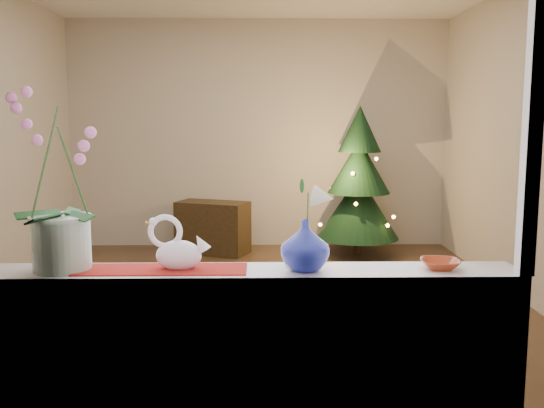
% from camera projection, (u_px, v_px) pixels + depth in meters
% --- Properties ---
extents(ground, '(5.00, 5.00, 0.00)m').
position_uv_depth(ground, '(258.00, 307.00, 4.97)').
color(ground, '#322114').
rests_on(ground, ground).
extents(wall_back, '(4.50, 0.10, 2.70)m').
position_uv_depth(wall_back, '(258.00, 134.00, 7.26)').
color(wall_back, '#BBB2A4').
rests_on(wall_back, ground).
extents(wall_front, '(4.50, 0.10, 2.70)m').
position_uv_depth(wall_front, '(253.00, 168.00, 2.31)').
color(wall_front, '#BBB2A4').
rests_on(wall_front, ground).
extents(wall_right, '(0.10, 5.00, 2.70)m').
position_uv_depth(wall_right, '(539.00, 142.00, 4.82)').
color(wall_right, '#BBB2A4').
rests_on(wall_right, ground).
extents(window_apron, '(2.20, 0.08, 0.88)m').
position_uv_depth(window_apron, '(254.00, 389.00, 2.47)').
color(window_apron, white).
rests_on(window_apron, ground).
extents(windowsill, '(2.20, 0.26, 0.04)m').
position_uv_depth(windowsill, '(254.00, 274.00, 2.50)').
color(windowsill, white).
rests_on(windowsill, window_apron).
extents(window_frame, '(2.22, 0.06, 1.60)m').
position_uv_depth(window_frame, '(253.00, 75.00, 2.29)').
color(window_frame, white).
rests_on(window_frame, windowsill).
extents(runner, '(0.70, 0.20, 0.01)m').
position_uv_depth(runner, '(162.00, 269.00, 2.49)').
color(runner, maroon).
rests_on(runner, windowsill).
extents(orchid_pot, '(0.32, 0.32, 0.74)m').
position_uv_depth(orchid_pot, '(58.00, 180.00, 2.44)').
color(orchid_pot, beige).
rests_on(orchid_pot, windowsill).
extents(swan, '(0.28, 0.21, 0.22)m').
position_uv_depth(swan, '(179.00, 244.00, 2.48)').
color(swan, white).
rests_on(swan, windowsill).
extents(blue_vase, '(0.25, 0.25, 0.24)m').
position_uv_depth(blue_vase, '(305.00, 241.00, 2.47)').
color(blue_vase, navy).
rests_on(blue_vase, windowsill).
extents(lily, '(0.13, 0.08, 0.18)m').
position_uv_depth(lily, '(306.00, 190.00, 2.44)').
color(lily, beige).
rests_on(lily, blue_vase).
extents(paperweight, '(0.08, 0.08, 0.07)m').
position_uv_depth(paperweight, '(293.00, 262.00, 2.47)').
color(paperweight, silver).
rests_on(paperweight, windowsill).
extents(amber_dish, '(0.15, 0.15, 0.03)m').
position_uv_depth(amber_dish, '(440.00, 265.00, 2.51)').
color(amber_dish, '#9B3518').
rests_on(amber_dish, windowsill).
extents(xmas_tree, '(1.22, 1.22, 1.68)m').
position_uv_depth(xmas_tree, '(359.00, 181.00, 6.81)').
color(xmas_tree, black).
rests_on(xmas_tree, ground).
extents(side_table, '(0.89, 0.66, 0.60)m').
position_uv_depth(side_table, '(213.00, 228.00, 6.95)').
color(side_table, black).
rests_on(side_table, ground).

